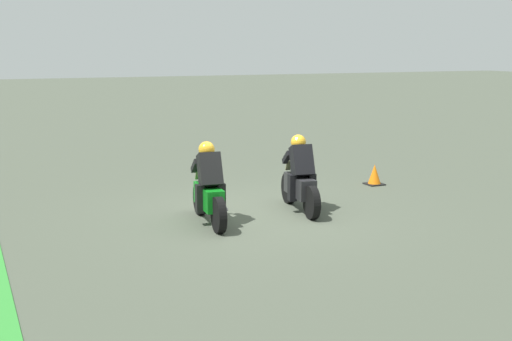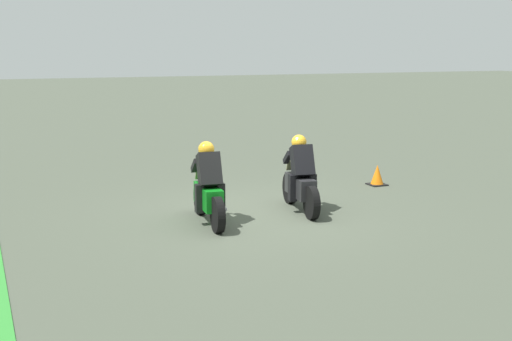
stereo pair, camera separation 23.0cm
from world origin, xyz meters
TOP-DOWN VIEW (x-y plane):
  - ground_plane at (0.00, 0.00)m, footprint 120.00×120.00m
  - rider_lane_a at (-0.03, -0.92)m, footprint 2.04×0.59m
  - rider_lane_b at (-0.23, 1.06)m, footprint 2.04×0.56m
  - traffic_cone at (1.57, -3.72)m, footprint 0.40×0.40m

SIDE VIEW (x-z plane):
  - ground_plane at x=0.00m, z-range 0.00..0.00m
  - traffic_cone at x=1.57m, z-range -0.02..0.46m
  - rider_lane_a at x=-0.03m, z-range -0.13..1.38m
  - rider_lane_b at x=-0.23m, z-range -0.13..1.38m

